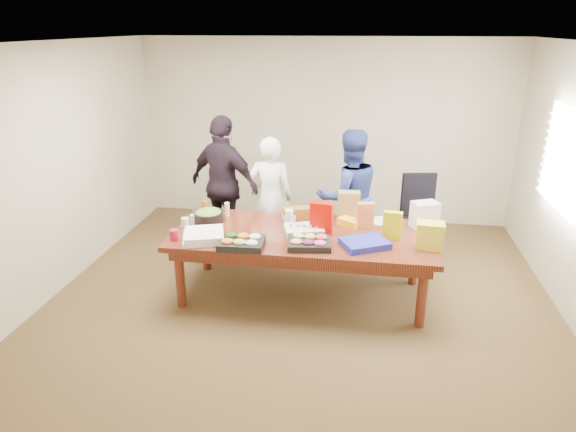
% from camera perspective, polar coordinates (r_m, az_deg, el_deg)
% --- Properties ---
extents(floor, '(5.50, 5.00, 0.02)m').
position_cam_1_polar(floor, '(5.77, 1.61, -8.91)').
color(floor, '#47301E').
rests_on(floor, ground).
extents(ceiling, '(5.50, 5.00, 0.02)m').
position_cam_1_polar(ceiling, '(5.01, 1.93, 19.18)').
color(ceiling, white).
rests_on(ceiling, wall_back).
extents(wall_back, '(5.50, 0.04, 2.70)m').
position_cam_1_polar(wall_back, '(7.65, 4.14, 9.46)').
color(wall_back, beige).
rests_on(wall_back, floor).
extents(wall_front, '(5.50, 0.04, 2.70)m').
position_cam_1_polar(wall_front, '(2.96, -4.43, -9.80)').
color(wall_front, beige).
rests_on(wall_front, floor).
extents(wall_left, '(0.04, 5.00, 2.70)m').
position_cam_1_polar(wall_left, '(6.19, -24.50, 4.89)').
color(wall_left, beige).
rests_on(wall_left, floor).
extents(window_panel, '(0.03, 1.40, 1.10)m').
position_cam_1_polar(window_panel, '(6.11, 28.90, 5.43)').
color(window_panel, white).
rests_on(window_panel, wall_right).
extents(window_blinds, '(0.04, 1.36, 1.00)m').
position_cam_1_polar(window_blinds, '(6.10, 28.55, 5.47)').
color(window_blinds, beige).
rests_on(window_blinds, wall_right).
extents(conference_table, '(2.80, 1.20, 0.75)m').
position_cam_1_polar(conference_table, '(5.59, 1.65, -5.48)').
color(conference_table, '#4C1C0F').
rests_on(conference_table, floor).
extents(office_chair, '(0.62, 0.62, 1.03)m').
position_cam_1_polar(office_chair, '(6.63, 14.42, -0.47)').
color(office_chair, black).
rests_on(office_chair, floor).
extents(person_center, '(0.60, 0.42, 1.58)m').
position_cam_1_polar(person_center, '(6.41, -2.03, 2.06)').
color(person_center, white).
rests_on(person_center, floor).
extents(person_right, '(1.00, 0.90, 1.70)m').
position_cam_1_polar(person_right, '(6.29, 6.87, 2.12)').
color(person_right, navy).
rests_on(person_right, floor).
extents(person_left, '(1.14, 0.83, 1.80)m').
position_cam_1_polar(person_left, '(6.63, -7.20, 3.55)').
color(person_left, black).
rests_on(person_left, floor).
extents(veggie_tray, '(0.47, 0.38, 0.07)m').
position_cam_1_polar(veggie_tray, '(5.13, -5.28, -3.07)').
color(veggie_tray, black).
rests_on(veggie_tray, conference_table).
extents(fruit_tray, '(0.48, 0.40, 0.07)m').
position_cam_1_polar(fruit_tray, '(5.10, 2.38, -3.12)').
color(fruit_tray, black).
rests_on(fruit_tray, conference_table).
extents(sheet_cake, '(0.47, 0.40, 0.07)m').
position_cam_1_polar(sheet_cake, '(5.43, 1.81, -1.59)').
color(sheet_cake, silver).
rests_on(sheet_cake, conference_table).
extents(salad_bowl, '(0.37, 0.37, 0.11)m').
position_cam_1_polar(salad_bowl, '(5.81, -8.97, -0.05)').
color(salad_bowl, black).
rests_on(salad_bowl, conference_table).
extents(chip_bag_blue, '(0.55, 0.50, 0.07)m').
position_cam_1_polar(chip_bag_blue, '(5.16, 8.67, -3.07)').
color(chip_bag_blue, '#232AA6').
rests_on(chip_bag_blue, conference_table).
extents(chip_bag_red, '(0.25, 0.13, 0.35)m').
position_cam_1_polar(chip_bag_red, '(5.38, 3.81, -0.23)').
color(chip_bag_red, '#C30900').
rests_on(chip_bag_red, conference_table).
extents(chip_bag_yellow, '(0.20, 0.10, 0.29)m').
position_cam_1_polar(chip_bag_yellow, '(5.36, 11.71, -1.02)').
color(chip_bag_yellow, '#D4D109').
rests_on(chip_bag_yellow, conference_table).
extents(chip_bag_orange, '(0.20, 0.11, 0.29)m').
position_cam_1_polar(chip_bag_orange, '(5.59, 8.72, 0.07)').
color(chip_bag_orange, '#DA703C').
rests_on(chip_bag_orange, conference_table).
extents(mayo_jar, '(0.11, 0.11, 0.15)m').
position_cam_1_polar(mayo_jar, '(5.71, 0.12, 0.00)').
color(mayo_jar, white).
rests_on(mayo_jar, conference_table).
extents(mustard_bottle, '(0.07, 0.07, 0.17)m').
position_cam_1_polar(mustard_bottle, '(5.84, 4.11, 0.56)').
color(mustard_bottle, yellow).
rests_on(mustard_bottle, conference_table).
extents(dressing_bottle, '(0.07, 0.07, 0.21)m').
position_cam_1_polar(dressing_bottle, '(5.90, -9.37, 0.75)').
color(dressing_bottle, brown).
rests_on(dressing_bottle, conference_table).
extents(ranch_bottle, '(0.07, 0.07, 0.16)m').
position_cam_1_polar(ranch_bottle, '(5.93, -6.89, 0.74)').
color(ranch_bottle, '#F7F8C1').
rests_on(ranch_bottle, conference_table).
extents(banana_bunch, '(0.28, 0.25, 0.08)m').
position_cam_1_polar(banana_bunch, '(5.65, 6.94, -0.72)').
color(banana_bunch, yellow).
rests_on(banana_bunch, conference_table).
extents(bread_loaf, '(0.35, 0.23, 0.13)m').
position_cam_1_polar(bread_loaf, '(5.82, 1.00, 0.34)').
color(bread_loaf, brown).
rests_on(bread_loaf, conference_table).
extents(kraft_bag, '(0.26, 0.16, 0.32)m').
position_cam_1_polar(kraft_bag, '(5.83, 6.89, 1.22)').
color(kraft_bag, olive).
rests_on(kraft_bag, conference_table).
extents(red_cup, '(0.10, 0.10, 0.12)m').
position_cam_1_polar(red_cup, '(5.37, -12.75, -2.09)').
color(red_cup, '#B61133').
rests_on(red_cup, conference_table).
extents(clear_cup_a, '(0.11, 0.11, 0.12)m').
position_cam_1_polar(clear_cup_a, '(5.66, -11.54, -0.78)').
color(clear_cup_a, silver).
rests_on(clear_cup_a, conference_table).
extents(clear_cup_b, '(0.09, 0.09, 0.10)m').
position_cam_1_polar(clear_cup_b, '(5.79, -10.66, -0.33)').
color(clear_cup_b, silver).
rests_on(clear_cup_b, conference_table).
extents(pizza_box_lower, '(0.50, 0.50, 0.05)m').
position_cam_1_polar(pizza_box_lower, '(5.33, -9.63, -2.45)').
color(pizza_box_lower, white).
rests_on(pizza_box_lower, conference_table).
extents(pizza_box_upper, '(0.50, 0.50, 0.05)m').
position_cam_1_polar(pizza_box_upper, '(5.31, -9.46, -1.99)').
color(pizza_box_upper, white).
rests_on(pizza_box_upper, pizza_box_lower).
extents(plate_a, '(0.36, 0.36, 0.02)m').
position_cam_1_polar(plate_a, '(5.83, 10.65, -0.61)').
color(plate_a, white).
rests_on(plate_a, conference_table).
extents(plate_b, '(0.29, 0.29, 0.02)m').
position_cam_1_polar(plate_b, '(5.80, 7.72, -0.52)').
color(plate_b, silver).
rests_on(plate_b, conference_table).
extents(dip_bowl_a, '(0.15, 0.15, 0.06)m').
position_cam_1_polar(dip_bowl_a, '(5.74, 3.76, -0.39)').
color(dip_bowl_a, beige).
rests_on(dip_bowl_a, conference_table).
extents(dip_bowl_b, '(0.20, 0.20, 0.07)m').
position_cam_1_polar(dip_bowl_b, '(5.80, 0.17, -0.07)').
color(dip_bowl_b, white).
rests_on(dip_bowl_b, conference_table).
extents(grocery_bag_white, '(0.33, 0.29, 0.29)m').
position_cam_1_polar(grocery_bag_white, '(5.74, 15.18, 0.12)').
color(grocery_bag_white, silver).
rests_on(grocery_bag_white, conference_table).
extents(grocery_bag_yellow, '(0.29, 0.21, 0.27)m').
position_cam_1_polar(grocery_bag_yellow, '(5.23, 15.74, -2.12)').
color(grocery_bag_yellow, yellow).
rests_on(grocery_bag_yellow, conference_table).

